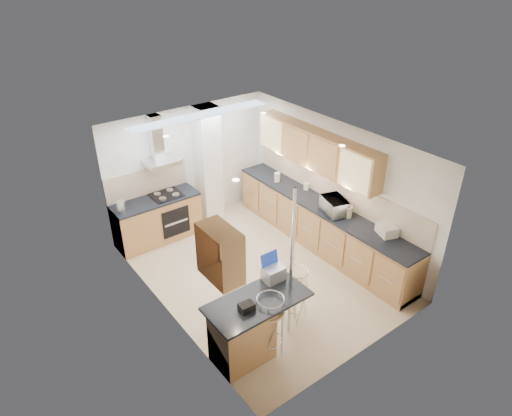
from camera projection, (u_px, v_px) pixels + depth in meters
ground at (259, 272)px, 8.33m from camera, size 4.80×4.80×0.00m
room_shell at (261, 185)px, 8.00m from camera, size 3.64×4.84×2.51m
right_counter at (320, 225)px, 8.88m from camera, size 0.63×4.40×0.92m
back_counter at (157, 219)px, 9.07m from camera, size 1.70×0.63×0.92m
peninsula at (258, 325)px, 6.50m from camera, size 1.47×0.72×0.94m
microwave at (335, 206)px, 8.31m from camera, size 0.50×0.61×0.30m
laptop at (274, 273)px, 6.62m from camera, size 0.31×0.24×0.21m
bag at (247, 307)px, 6.07m from camera, size 0.21×0.16×0.11m
bar_stool_near at (270, 326)px, 6.45m from camera, size 0.47×0.47×1.02m
bar_stool_end at (296, 295)px, 7.09m from camera, size 0.54×0.54×0.94m
jar_a at (277, 177)px, 9.45m from camera, size 0.15×0.15×0.20m
jar_b at (306, 186)px, 9.16m from camera, size 0.12×0.12×0.14m
jar_c at (348, 212)px, 8.20m from camera, size 0.16×0.16×0.22m
jar_d at (344, 206)px, 8.45m from camera, size 0.12×0.12×0.15m
bread_bin at (387, 230)px, 7.71m from camera, size 0.37×0.41×0.18m
kettle at (121, 206)px, 8.37m from camera, size 0.16×0.16×0.21m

